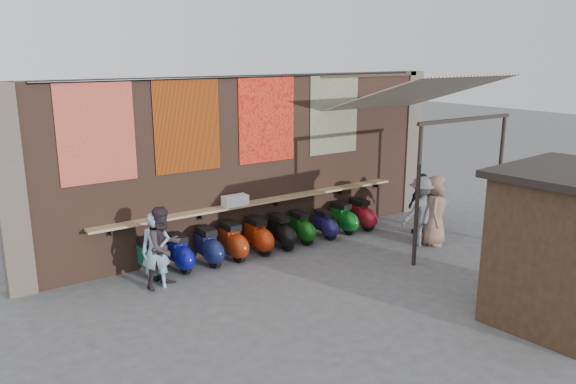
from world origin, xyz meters
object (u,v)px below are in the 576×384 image
at_px(scooter_stool_2, 208,247).
at_px(scooter_stool_9, 361,214).
at_px(scooter_stool_3, 232,241).
at_px(shopper_navy, 422,204).
at_px(scooter_stool_8, 343,218).
at_px(diner_right, 164,247).
at_px(scooter_stool_0, 150,259).
at_px(scooter_stool_4, 258,236).
at_px(scooter_stool_6, 301,228).
at_px(shelf_box, 235,200).
at_px(shopper_grey, 422,211).
at_px(scooter_stool_5, 281,232).
at_px(shopper_tan, 435,211).
at_px(market_stall, 565,249).
at_px(diner_left, 156,251).
at_px(scooter_stool_7, 325,224).
at_px(scooter_stool_1, 180,253).

xyz_separation_m(scooter_stool_2, scooter_stool_9, (4.45, 0.04, -0.02)).
bearing_deg(scooter_stool_3, shopper_navy, -12.96).
relative_size(scooter_stool_8, diner_right, 0.50).
height_order(scooter_stool_0, shopper_navy, shopper_navy).
xyz_separation_m(scooter_stool_4, scooter_stool_6, (1.23, 0.02, -0.03)).
relative_size(shelf_box, shopper_grey, 0.35).
bearing_deg(scooter_stool_3, shelf_box, 50.41).
height_order(scooter_stool_8, scooter_stool_9, scooter_stool_9).
bearing_deg(scooter_stool_0, scooter_stool_8, -0.10).
xyz_separation_m(scooter_stool_4, shopper_navy, (4.17, -1.15, 0.38)).
height_order(shelf_box, scooter_stool_2, shelf_box).
bearing_deg(scooter_stool_5, shopper_tan, -30.74).
bearing_deg(market_stall, scooter_stool_3, 113.48).
bearing_deg(shopper_grey, market_stall, 82.81).
distance_m(shelf_box, scooter_stool_9, 3.69).
xyz_separation_m(diner_left, shopper_navy, (6.84, -0.60, 0.03)).
relative_size(scooter_stool_4, shopper_tan, 0.50).
distance_m(scooter_stool_0, scooter_stool_5, 3.19).
relative_size(scooter_stool_0, scooter_stool_7, 1.11).
bearing_deg(diner_left, scooter_stool_6, 28.98).
bearing_deg(scooter_stool_0, scooter_stool_3, -2.36).
relative_size(scooter_stool_9, shopper_tan, 0.48).
height_order(scooter_stool_6, scooter_stool_9, scooter_stool_9).
height_order(scooter_stool_3, market_stall, market_stall).
bearing_deg(diner_left, scooter_stool_9, 26.13).
height_order(scooter_stool_0, scooter_stool_9, scooter_stool_9).
bearing_deg(shopper_grey, scooter_stool_8, -55.55).
relative_size(scooter_stool_2, scooter_stool_7, 1.17).
xyz_separation_m(scooter_stool_0, diner_right, (0.06, -0.64, 0.43)).
xyz_separation_m(scooter_stool_3, scooter_stool_6, (1.92, 0.05, -0.04)).
distance_m(scooter_stool_9, diner_right, 5.74).
relative_size(scooter_stool_4, scooter_stool_8, 1.05).
distance_m(diner_left, shopper_tan, 6.58).
xyz_separation_m(scooter_stool_2, scooter_stool_6, (2.51, 0.05, -0.03)).
height_order(scooter_stool_2, scooter_stool_7, scooter_stool_2).
height_order(scooter_stool_7, scooter_stool_8, scooter_stool_8).
height_order(scooter_stool_0, diner_left, diner_left).
bearing_deg(scooter_stool_3, diner_right, -162.89).
relative_size(scooter_stool_9, diner_right, 0.50).
bearing_deg(scooter_stool_1, scooter_stool_9, 0.12).
bearing_deg(scooter_stool_6, scooter_stool_3, -178.39).
bearing_deg(scooter_stool_7, scooter_stool_1, 179.54).
xyz_separation_m(scooter_stool_1, scooter_stool_2, (0.66, -0.03, 0.02)).
height_order(scooter_stool_1, scooter_stool_7, scooter_stool_1).
height_order(scooter_stool_1, diner_right, diner_right).
relative_size(scooter_stool_1, shopper_grey, 0.48).
xyz_separation_m(scooter_stool_6, scooter_stool_9, (1.94, -0.01, 0.01)).
distance_m(diner_right, shopper_navy, 6.72).
xyz_separation_m(shelf_box, scooter_stool_7, (2.33, -0.33, -0.90)).
xyz_separation_m(shopper_navy, shopper_grey, (-0.65, -0.57, 0.05)).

